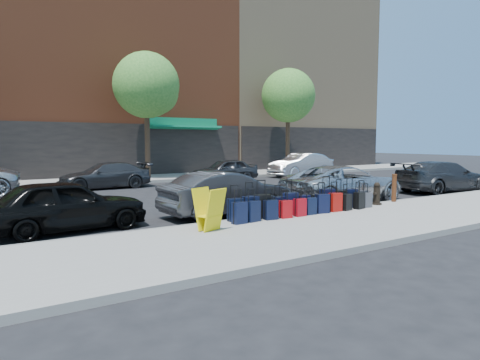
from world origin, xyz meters
TOP-DOWN VIEW (x-y plane):
  - ground at (0.00, 0.00)m, footprint 120.00×120.00m
  - sidewalk_near at (0.00, -6.50)m, footprint 60.00×4.00m
  - sidewalk_far at (0.00, 10.00)m, footprint 60.00×4.00m
  - curb_near at (0.00, -4.48)m, footprint 60.00×0.08m
  - curb_far at (0.00, 7.98)m, footprint 60.00×0.08m
  - building_center at (0.00, 17.99)m, footprint 17.00×12.85m
  - building_right at (16.00, 17.99)m, footprint 15.00×12.12m
  - tree_center at (0.64, 9.50)m, footprint 3.80×3.80m
  - tree_right at (11.14, 9.50)m, footprint 3.80×3.80m
  - suitcase_front_0 at (-2.43, -4.76)m, footprint 0.44×0.28m
  - suitcase_front_1 at (-1.98, -4.83)m, footprint 0.46×0.28m
  - suitcase_front_2 at (-1.58, -4.82)m, footprint 0.47×0.30m
  - suitcase_front_3 at (-0.95, -4.78)m, footprint 0.40×0.26m
  - suitcase_front_4 at (-0.54, -4.81)m, footprint 0.47×0.30m
  - suitcase_front_5 at (-0.04, -4.82)m, footprint 0.37×0.22m
  - suitcase_front_6 at (0.46, -4.84)m, footprint 0.37×0.22m
  - suitcase_front_7 at (0.98, -4.76)m, footprint 0.47×0.30m
  - suitcase_front_8 at (1.48, -4.82)m, footprint 0.41×0.24m
  - suitcase_front_9 at (1.97, -4.81)m, footprint 0.42×0.26m
  - suitcase_front_10 at (2.50, -4.84)m, footprint 0.39×0.26m
  - suitcase_back_0 at (-2.54, -5.14)m, footprint 0.41×0.26m
  - suitcase_back_1 at (-2.07, -5.09)m, footprint 0.41×0.28m
  - suitcase_back_2 at (-1.50, -5.11)m, footprint 0.39×0.25m
  - suitcase_back_3 at (-0.99, -5.14)m, footprint 0.35×0.22m
  - suitcase_back_4 at (-0.47, -5.14)m, footprint 0.35×0.20m
  - suitcase_back_5 at (-0.03, -5.10)m, footprint 0.35×0.21m
  - suitcase_back_6 at (0.45, -5.10)m, footprint 0.42×0.29m
  - suitcase_back_7 at (1.00, -5.09)m, footprint 0.40×0.25m
  - suitcase_back_8 at (1.44, -5.14)m, footprint 0.38×0.27m
  - suitcase_back_9 at (2.01, -5.14)m, footprint 0.40×0.27m
  - suitcase_back_10 at (2.44, -5.07)m, footprint 0.33×0.20m
  - fire_hydrant at (3.23, -4.83)m, footprint 0.39×0.34m
  - bollard at (4.31, -4.69)m, footprint 0.18×0.18m
  - display_rack at (-3.61, -5.45)m, footprint 0.75×0.79m
  - car_near_0 at (-6.42, -2.98)m, footprint 4.15×1.98m
  - car_near_1 at (-1.71, -3.13)m, footprint 4.23×1.61m
  - car_near_2 at (3.67, -2.87)m, footprint 5.02×2.41m
  - car_near_3 at (9.71, -3.18)m, footprint 5.03×2.53m
  - car_far_1 at (-2.81, 6.56)m, footprint 4.40×1.83m
  - car_far_2 at (4.02, 6.56)m, footprint 3.87×1.67m
  - car_far_3 at (9.89, 6.75)m, footprint 4.73×1.98m

SIDE VIEW (x-z plane):
  - ground at x=0.00m, z-range 0.00..0.00m
  - sidewalk_near at x=0.00m, z-range 0.00..0.15m
  - sidewalk_far at x=0.00m, z-range 0.00..0.15m
  - curb_near at x=0.00m, z-range 0.00..0.15m
  - curb_far at x=0.00m, z-range 0.00..0.15m
  - suitcase_back_10 at x=2.44m, z-range 0.00..0.79m
  - suitcase_back_3 at x=-0.99m, z-range 0.00..0.81m
  - suitcase_back_5 at x=-0.03m, z-range 0.00..0.81m
  - suitcase_back_4 at x=-0.47m, z-range -0.01..0.82m
  - suitcase_back_8 at x=1.44m, z-range -0.01..0.83m
  - suitcase_front_6 at x=0.46m, z-range -0.01..0.85m
  - suitcase_back_9 at x=2.01m, z-range -0.01..0.86m
  - suitcase_back_2 at x=-1.50m, z-range -0.01..0.86m
  - suitcase_front_10 at x=2.50m, z-range -0.01..0.86m
  - suitcase_front_5 at x=-0.04m, z-range -0.01..0.86m
  - suitcase_back_1 at x=-2.07m, z-range -0.02..0.89m
  - suitcase_front_3 at x=-0.95m, z-range -0.02..0.89m
  - suitcase_back_0 at x=-2.54m, z-range -0.02..0.90m
  - suitcase_back_7 at x=1.00m, z-range -0.02..0.90m
  - suitcase_back_6 at x=0.45m, z-range -0.03..0.91m
  - suitcase_front_8 at x=1.48m, z-range -0.03..0.93m
  - suitcase_front_9 at x=1.97m, z-range -0.03..0.94m
  - suitcase_front_0 at x=-2.43m, z-range -0.03..0.96m
  - suitcase_front_4 at x=-0.54m, z-range -0.05..1.00m
  - suitcase_front_1 at x=-1.98m, z-range -0.05..1.00m
  - suitcase_front_7 at x=0.98m, z-range -0.05..1.02m
  - suitcase_front_2 at x=-1.58m, z-range -0.05..1.03m
  - fire_hydrant at x=3.23m, z-range 0.12..0.89m
  - car_far_1 at x=-2.81m, z-range 0.00..1.27m
  - car_far_2 at x=4.02m, z-range 0.00..1.30m
  - display_rack at x=-3.61m, z-range 0.14..1.17m
  - bollard at x=4.31m, z-range 0.17..1.15m
  - car_near_0 at x=-6.42m, z-range 0.00..1.37m
  - car_near_1 at x=-1.71m, z-range 0.00..1.38m
  - car_near_2 at x=3.67m, z-range 0.00..1.38m
  - car_near_3 at x=9.71m, z-range 0.00..1.40m
  - car_far_3 at x=9.89m, z-range 0.00..1.52m
  - tree_center at x=0.64m, z-range 1.78..9.05m
  - tree_right at x=11.14m, z-range 1.78..9.05m
  - building_right at x=16.00m, z-range -0.02..17.98m
  - building_center at x=0.00m, z-range -0.02..19.98m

